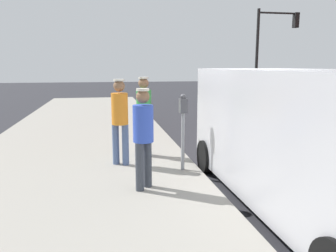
{
  "coord_description": "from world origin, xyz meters",
  "views": [
    {
      "loc": [
        2.85,
        6.37,
        2.21
      ],
      "look_at": [
        1.65,
        0.02,
        1.05
      ],
      "focal_mm": 36.05,
      "sensor_mm": 36.0,
      "label": 1
    }
  ],
  "objects_px": {
    "pedestrian_in_orange": "(120,116)",
    "parked_van": "(308,137)",
    "parking_meter_near": "(183,119)",
    "pedestrian_in_green": "(144,111)",
    "pedestrian_in_blue": "(143,132)",
    "traffic_light_corner": "(272,41)"
  },
  "relations": [
    {
      "from": "pedestrian_in_blue",
      "to": "traffic_light_corner",
      "type": "bearing_deg",
      "value": -125.01
    },
    {
      "from": "parked_van",
      "to": "traffic_light_corner",
      "type": "xyz_separation_m",
      "value": [
        -6.12,
        -13.08,
        2.36
      ]
    },
    {
      "from": "pedestrian_in_blue",
      "to": "parked_van",
      "type": "xyz_separation_m",
      "value": [
        -2.39,
        0.94,
        0.03
      ]
    },
    {
      "from": "parked_van",
      "to": "traffic_light_corner",
      "type": "distance_m",
      "value": 14.63
    },
    {
      "from": "parking_meter_near",
      "to": "parked_van",
      "type": "height_order",
      "value": "parked_van"
    },
    {
      "from": "parking_meter_near",
      "to": "pedestrian_in_blue",
      "type": "height_order",
      "value": "pedestrian_in_blue"
    },
    {
      "from": "pedestrian_in_orange",
      "to": "parked_van",
      "type": "bearing_deg",
      "value": 137.78
    },
    {
      "from": "pedestrian_in_orange",
      "to": "traffic_light_corner",
      "type": "bearing_deg",
      "value": -129.65
    },
    {
      "from": "pedestrian_in_blue",
      "to": "parked_van",
      "type": "distance_m",
      "value": 2.57
    },
    {
      "from": "parking_meter_near",
      "to": "traffic_light_corner",
      "type": "distance_m",
      "value": 13.77
    },
    {
      "from": "pedestrian_in_orange",
      "to": "pedestrian_in_green",
      "type": "bearing_deg",
      "value": -131.46
    },
    {
      "from": "pedestrian_in_orange",
      "to": "pedestrian_in_blue",
      "type": "bearing_deg",
      "value": 101.67
    },
    {
      "from": "pedestrian_in_green",
      "to": "pedestrian_in_orange",
      "type": "bearing_deg",
      "value": 48.54
    },
    {
      "from": "parking_meter_near",
      "to": "parked_van",
      "type": "xyz_separation_m",
      "value": [
        -1.5,
        1.85,
        -0.03
      ]
    },
    {
      "from": "parking_meter_near",
      "to": "pedestrian_in_green",
      "type": "bearing_deg",
      "value": -63.5
    },
    {
      "from": "pedestrian_in_green",
      "to": "pedestrian_in_orange",
      "type": "xyz_separation_m",
      "value": [
        0.57,
        0.65,
        -0.01
      ]
    },
    {
      "from": "pedestrian_in_blue",
      "to": "parking_meter_near",
      "type": "bearing_deg",
      "value": -134.53
    },
    {
      "from": "pedestrian_in_blue",
      "to": "traffic_light_corner",
      "type": "height_order",
      "value": "traffic_light_corner"
    },
    {
      "from": "pedestrian_in_green",
      "to": "parked_van",
      "type": "xyz_separation_m",
      "value": [
        -2.12,
        3.1,
        -0.04
      ]
    },
    {
      "from": "pedestrian_in_green",
      "to": "traffic_light_corner",
      "type": "distance_m",
      "value": 13.15
    },
    {
      "from": "pedestrian_in_orange",
      "to": "pedestrian_in_blue",
      "type": "height_order",
      "value": "pedestrian_in_orange"
    },
    {
      "from": "parked_van",
      "to": "parking_meter_near",
      "type": "bearing_deg",
      "value": -50.9
    }
  ]
}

